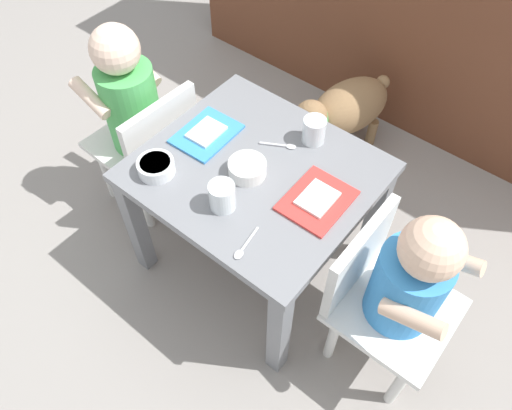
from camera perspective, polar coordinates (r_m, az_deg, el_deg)
The scene contains 13 objects.
ground_plane at distance 1.63m, azimuth 0.00°, elevation -6.08°, with size 7.00×7.00×0.00m, color gray.
dining_table at distance 1.34m, azimuth 0.00°, elevation 1.99°, with size 0.59×0.53×0.44m.
seated_child_left at distance 1.54m, azimuth -13.89°, elevation 10.84°, with size 0.29×0.29×0.66m.
seated_child_right at distance 1.20m, azimuth 16.61°, elevation -8.53°, with size 0.28×0.28×0.61m.
dog at distance 1.83m, azimuth 10.18°, elevation 10.84°, with size 0.27×0.42×0.30m.
food_tray_left at distance 1.37m, azimuth -5.70°, elevation 8.19°, with size 0.14×0.18×0.02m.
food_tray_right at distance 1.22m, azimuth 7.05°, elevation 0.59°, with size 0.14×0.18×0.02m.
water_cup_left at distance 1.18m, azimuth -3.90°, elevation 0.87°, with size 0.06×0.06×0.07m.
water_cup_right at distance 1.34m, azimuth 6.67°, elevation 8.38°, with size 0.06×0.06×0.07m.
cereal_bowl_left_side at distance 1.25m, azimuth -1.01°, elevation 4.27°, with size 0.10×0.10×0.04m.
veggie_bowl_far at distance 1.28m, azimuth -11.42°, elevation 4.36°, with size 0.10×0.10×0.04m.
spoon_by_left_tray at distance 1.34m, azimuth 2.98°, elevation 6.86°, with size 0.09×0.06×0.01m.
spoon_by_right_tray at distance 1.13m, azimuth -1.35°, elevation -4.77°, with size 0.03×0.10×0.01m.
Camera 1 is at (0.54, -0.66, 1.39)m, focal length 34.81 mm.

